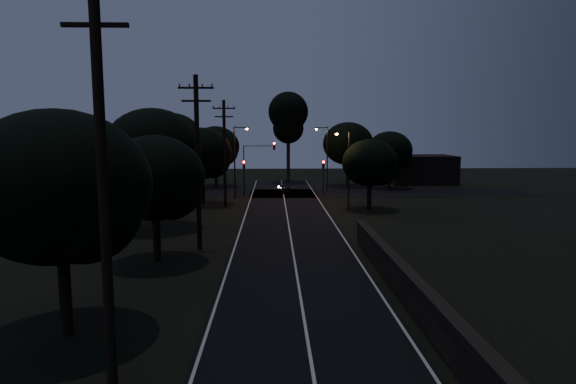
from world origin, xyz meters
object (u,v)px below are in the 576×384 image
utility_pole_near (103,179)px  streetlight_a (236,157)px  streetlight_b (326,154)px  utility_pole_far (225,152)px  signal_left (244,172)px  car (285,188)px  tall_pine (288,117)px  streetlight_c (347,164)px  signal_right (323,171)px  signal_mast (258,159)px  utility_pole_mid (198,160)px

utility_pole_near → streetlight_a: bearing=89.0°
utility_pole_near → streetlight_b: bearing=76.2°
utility_pole_far → signal_left: 8.53m
signal_left → streetlight_a: 2.77m
streetlight_b → utility_pole_near: bearing=-103.8°
utility_pole_near → streetlight_b: (11.31, 46.00, -1.61)m
car → tall_pine: bearing=-100.5°
streetlight_c → signal_right: bearing=97.0°
signal_mast → streetlight_a: (-2.39, -1.99, 0.30)m
car → streetlight_a: bearing=33.1°
streetlight_c → car: 14.36m
signal_mast → signal_left: bearing=-179.9°
tall_pine → streetlight_c: tall_pine is taller
streetlight_b → streetlight_c: streetlight_b is taller
streetlight_b → streetlight_c: 14.01m
tall_pine → streetlight_c: size_ratio=1.75×
signal_right → car: signal_right is taller
signal_right → utility_pole_mid: bearing=-113.0°
utility_pole_near → utility_pole_mid: (0.00, 17.00, -0.51)m
tall_pine → streetlight_a: bearing=-110.4°
signal_right → streetlight_b: streetlight_b is taller
tall_pine → car: (-0.77, -12.34, -8.91)m
tall_pine → streetlight_b: size_ratio=1.64×
signal_mast → utility_pole_far: bearing=-111.1°
utility_pole_near → signal_right: bearing=75.8°
utility_pole_near → utility_pole_far: 34.01m
streetlight_a → streetlight_c: (11.14, -8.00, -0.29)m
signal_right → signal_mast: bearing=180.0°
utility_pole_near → tall_pine: tall_pine is taller
signal_mast → utility_pole_near: bearing=-94.2°
utility_pole_mid → streetlight_c: size_ratio=1.47×
utility_pole_far → streetlight_b: 16.51m
signal_right → streetlight_b: (0.71, 4.01, 1.80)m
signal_right → streetlight_b: size_ratio=0.51×
utility_pole_mid → car: 28.83m
utility_pole_near → utility_pole_far: bearing=90.0°
utility_pole_near → streetlight_c: utility_pole_near is taller
utility_pole_mid → tall_pine: size_ratio=0.84×
streetlight_c → utility_pole_far: bearing=170.4°
utility_pole_mid → utility_pole_far: (0.00, 17.00, -0.25)m
utility_pole_mid → streetlight_a: size_ratio=1.38×
utility_pole_far → tall_pine: bearing=73.1°
utility_pole_far → signal_right: bearing=37.0°
signal_mast → car: 5.60m
streetlight_c → streetlight_a: bearing=144.3°
utility_pole_mid → streetlight_c: utility_pole_mid is taller
signal_left → signal_mast: 2.26m
signal_left → streetlight_b: 10.84m
utility_pole_far → signal_left: size_ratio=2.56×
utility_pole_mid → signal_left: utility_pole_mid is taller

